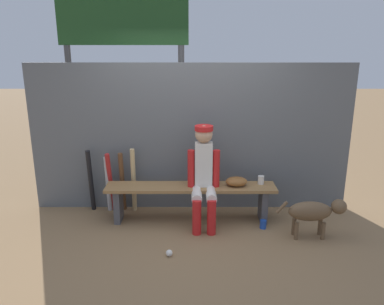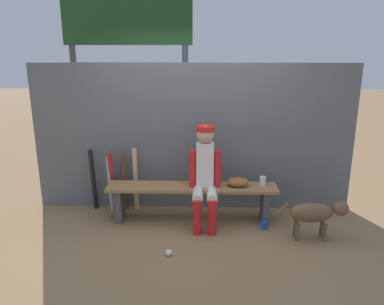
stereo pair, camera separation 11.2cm
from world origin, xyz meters
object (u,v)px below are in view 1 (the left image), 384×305
(dugout_bench, at_px, (192,194))
(baseball_glove, at_px, (238,182))
(bat_aluminum_red, at_px, (112,182))
(dog, at_px, (316,212))
(player_seated, at_px, (205,173))
(cup_on_ground, at_px, (264,224))
(cup_on_bench, at_px, (262,180))
(bat_aluminum_black, at_px, (92,181))
(baseball, at_px, (170,253))
(bat_wood_dark, at_px, (124,182))
(scoreboard, at_px, (128,33))
(bat_wood_natural, at_px, (135,180))
(bat_aluminum_silver, at_px, (110,184))

(dugout_bench, distance_m, baseball_glove, 0.62)
(baseball_glove, xyz_separation_m, bat_aluminum_red, (-1.69, 0.27, -0.11))
(dog, bearing_deg, baseball_glove, 152.86)
(player_seated, distance_m, cup_on_ground, 1.00)
(dog, bearing_deg, dugout_bench, 162.88)
(player_seated, distance_m, bat_aluminum_red, 1.35)
(baseball_glove, xyz_separation_m, cup_on_bench, (0.33, 0.07, -0.01))
(bat_aluminum_black, bearing_deg, bat_aluminum_red, -5.92)
(bat_aluminum_red, distance_m, baseball, 1.50)
(dugout_bench, xyz_separation_m, baseball_glove, (0.59, 0.00, 0.18))
(bat_wood_dark, height_order, dog, bat_wood_dark)
(bat_aluminum_black, xyz_separation_m, cup_on_ground, (2.30, -0.53, -0.39))
(dugout_bench, xyz_separation_m, cup_on_bench, (0.92, 0.07, 0.17))
(scoreboard, xyz_separation_m, dog, (2.49, -2.08, -2.09))
(baseball, bearing_deg, bat_aluminum_red, 126.73)
(bat_wood_dark, relative_size, dog, 1.01)
(bat_wood_natural, relative_size, cup_on_ground, 8.29)
(player_seated, relative_size, cup_on_ground, 11.69)
(dugout_bench, xyz_separation_m, scoreboard, (-1.00, 1.63, 2.05))
(bat_wood_dark, bearing_deg, dog, -17.30)
(dugout_bench, relative_size, cup_on_bench, 20.05)
(bat_wood_natural, distance_m, dog, 2.39)
(baseball_glove, xyz_separation_m, bat_aluminum_silver, (-1.73, 0.28, -0.15))
(bat_wood_dark, bearing_deg, cup_on_bench, -6.99)
(bat_aluminum_silver, distance_m, cup_on_bench, 2.07)
(bat_wood_natural, bearing_deg, cup_on_bench, -7.21)
(cup_on_bench, bearing_deg, baseball_glove, -167.93)
(baseball_glove, bearing_deg, bat_wood_natural, 168.24)
(bat_wood_dark, relative_size, scoreboard, 0.25)
(bat_wood_natural, height_order, cup_on_ground, bat_wood_natural)
(player_seated, distance_m, bat_wood_natural, 1.06)
(bat_aluminum_silver, bearing_deg, bat_wood_natural, 1.83)
(cup_on_bench, xyz_separation_m, dog, (0.56, -0.53, -0.21))
(cup_on_ground, bearing_deg, bat_aluminum_silver, 166.11)
(bat_wood_natural, relative_size, scoreboard, 0.26)
(player_seated, relative_size, bat_wood_natural, 1.41)
(baseball, relative_size, scoreboard, 0.02)
(bat_aluminum_red, distance_m, bat_aluminum_silver, 0.05)
(dugout_bench, bearing_deg, baseball_glove, 0.00)
(player_seated, relative_size, scoreboard, 0.37)
(player_seated, height_order, baseball_glove, player_seated)
(dugout_bench, relative_size, player_seated, 1.72)
(dog, bearing_deg, player_seated, 165.18)
(bat_aluminum_red, bearing_deg, bat_wood_dark, 10.24)
(player_seated, height_order, cup_on_ground, player_seated)
(bat_aluminum_black, xyz_separation_m, baseball, (1.14, -1.19, -0.41))
(baseball_glove, distance_m, bat_wood_natural, 1.41)
(bat_aluminum_red, height_order, cup_on_bench, bat_aluminum_red)
(dugout_bench, bearing_deg, bat_aluminum_silver, 166.36)
(cup_on_ground, bearing_deg, dog, -21.72)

